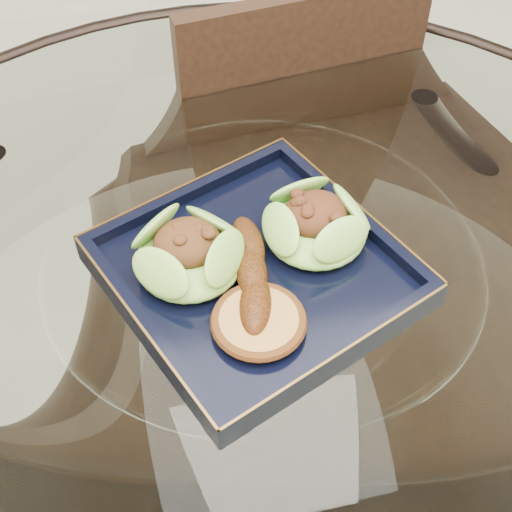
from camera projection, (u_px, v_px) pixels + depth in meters
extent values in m
cylinder|color=white|center=(263.00, 295.00, 0.73)|extent=(1.10, 1.10, 0.01)
torus|color=black|center=(263.00, 295.00, 0.73)|extent=(1.13, 1.13, 0.02)
cylinder|color=black|center=(385.00, 278.00, 1.24)|extent=(0.04, 0.04, 0.75)
cylinder|color=black|center=(58.00, 332.00, 1.16)|extent=(0.04, 0.04, 0.75)
cube|color=black|center=(333.00, 306.00, 1.14)|extent=(0.43, 0.43, 0.04)
cube|color=black|center=(300.00, 123.00, 1.06)|extent=(0.36, 0.08, 0.41)
cylinder|color=black|center=(273.00, 487.00, 1.17)|extent=(0.03, 0.03, 0.40)
cylinder|color=black|center=(445.00, 426.00, 1.24)|extent=(0.03, 0.03, 0.40)
cylinder|color=black|center=(213.00, 334.00, 1.37)|extent=(0.03, 0.03, 0.40)
cylinder|color=black|center=(365.00, 289.00, 1.44)|extent=(0.03, 0.03, 0.40)
cube|color=black|center=(256.00, 275.00, 0.73)|extent=(0.36, 0.36, 0.02)
ellipsoid|color=#659A2C|center=(189.00, 255.00, 0.71)|extent=(0.14, 0.14, 0.04)
ellipsoid|color=#5EAE32|center=(316.00, 226.00, 0.74)|extent=(0.12, 0.12, 0.04)
ellipsoid|color=#572709|center=(252.00, 273.00, 0.70)|extent=(0.05, 0.15, 0.03)
cylinder|color=#BA863E|center=(259.00, 323.00, 0.67)|extent=(0.10, 0.10, 0.01)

